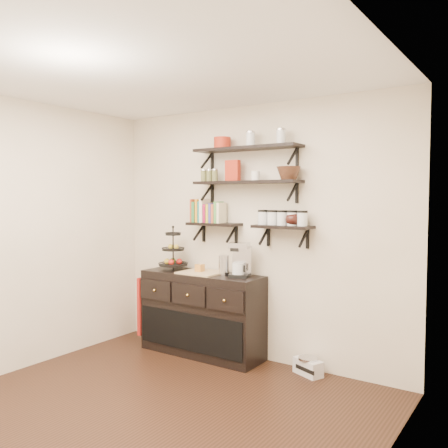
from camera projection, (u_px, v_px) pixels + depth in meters
floor at (138, 419)px, 3.69m from camera, size 3.50×3.50×0.00m
ceiling at (134, 68)px, 3.54m from camera, size 3.50×3.50×0.02m
back_wall at (253, 233)px, 5.06m from camera, size 3.50×0.02×2.70m
left_wall at (6, 236)px, 4.60m from camera, size 0.02×3.50×2.70m
right_wall at (363, 266)px, 2.64m from camera, size 0.02×3.50×2.70m
shelf_top at (247, 149)px, 4.90m from camera, size 1.20×0.27×0.23m
shelf_mid at (246, 183)px, 4.92m from camera, size 1.20×0.27×0.23m
shelf_low_left at (214, 225)px, 5.20m from camera, size 0.60×0.25×0.23m
shelf_low_right at (283, 228)px, 4.73m from camera, size 0.60×0.25×0.23m
cookbooks at (209, 212)px, 5.22m from camera, size 0.40×0.15×0.26m
glass_canisters at (282, 219)px, 4.72m from camera, size 0.54×0.10×0.13m
sideboard at (202, 313)px, 5.20m from camera, size 1.40×0.50×0.92m
fruit_stand at (174, 255)px, 5.40m from camera, size 0.33×0.33×0.48m
candle at (200, 268)px, 5.19m from camera, size 0.08×0.08×0.08m
coffee_maker at (240, 261)px, 4.92m from camera, size 0.24×0.24×0.36m
thermal_carafe at (224, 266)px, 4.98m from camera, size 0.11×0.11×0.22m
apron at (147, 305)px, 5.53m from camera, size 0.04×0.28×0.66m
radio at (308, 366)px, 4.61m from camera, size 0.32×0.26×0.17m
recipe_box at (233, 171)px, 5.01m from camera, size 0.16×0.06×0.22m
walnut_bowl at (289, 173)px, 4.64m from camera, size 0.24×0.24×0.13m
ramekins at (256, 176)px, 4.85m from camera, size 0.09×0.09×0.10m
teapot at (293, 218)px, 4.66m from camera, size 0.22×0.18×0.15m
red_pot at (222, 143)px, 5.06m from camera, size 0.18×0.18×0.12m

